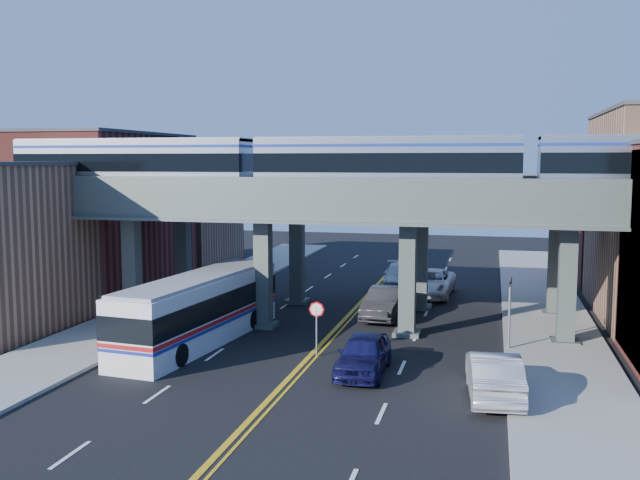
% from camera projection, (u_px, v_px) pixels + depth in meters
% --- Properties ---
extents(ground, '(120.00, 120.00, 0.00)m').
position_uv_depth(ground, '(293.00, 373.00, 31.12)').
color(ground, black).
rests_on(ground, ground).
extents(sidewalk_west, '(5.00, 70.00, 0.16)m').
position_uv_depth(sidewalk_west, '(157.00, 312.00, 43.48)').
color(sidewalk_west, gray).
rests_on(sidewalk_west, ground).
extents(sidewalk_east, '(5.00, 70.00, 0.16)m').
position_uv_depth(sidewalk_east, '(551.00, 333.00, 38.06)').
color(sidewalk_east, gray).
rests_on(sidewalk_east, ground).
extents(building_west_b, '(8.00, 14.00, 11.00)m').
position_uv_depth(building_west_b, '(103.00, 214.00, 50.31)').
color(building_west_b, maroon).
rests_on(building_west_b, ground).
extents(building_west_c, '(8.00, 10.00, 8.00)m').
position_uv_depth(building_west_c, '(182.00, 220.00, 63.03)').
color(building_west_c, '#996D4F').
rests_on(building_west_c, ground).
extents(building_east_c, '(8.00, 10.00, 9.00)m').
position_uv_depth(building_east_c, '(630.00, 223.00, 54.26)').
color(building_east_c, maroon).
rests_on(building_east_c, ground).
extents(mural_panel, '(0.10, 9.50, 9.50)m').
position_uv_depth(mural_panel, '(639.00, 265.00, 31.03)').
color(mural_panel, teal).
rests_on(mural_panel, ground).
extents(elevated_viaduct_near, '(52.00, 3.60, 7.40)m').
position_uv_depth(elevated_viaduct_near, '(334.00, 213.00, 38.12)').
color(elevated_viaduct_near, '#434E4A').
rests_on(elevated_viaduct_near, ground).
extents(elevated_viaduct_far, '(52.00, 3.60, 7.40)m').
position_uv_depth(elevated_viaduct_far, '(358.00, 205.00, 44.88)').
color(elevated_viaduct_far, '#434E4A').
rests_on(elevated_viaduct_far, ground).
extents(transit_train, '(42.74, 2.67, 3.11)m').
position_uv_depth(transit_train, '(386.00, 164.00, 37.17)').
color(transit_train, black).
rests_on(transit_train, elevated_viaduct_near).
extents(stop_sign, '(0.76, 0.09, 2.63)m').
position_uv_depth(stop_sign, '(317.00, 320.00, 33.75)').
color(stop_sign, slate).
rests_on(stop_sign, ground).
extents(traffic_signal, '(0.15, 0.18, 4.10)m').
position_uv_depth(traffic_signal, '(510.00, 305.00, 34.49)').
color(traffic_signal, slate).
rests_on(traffic_signal, ground).
extents(transit_bus, '(4.20, 13.05, 3.30)m').
position_uv_depth(transit_bus, '(199.00, 310.00, 36.22)').
color(transit_bus, silver).
rests_on(transit_bus, ground).
extents(car_lane_a, '(2.07, 5.08, 1.73)m').
position_uv_depth(car_lane_a, '(363.00, 354.00, 31.05)').
color(car_lane_a, '#11113E').
rests_on(car_lane_a, ground).
extents(car_lane_b, '(2.33, 5.62, 1.81)m').
position_uv_depth(car_lane_b, '(385.00, 303.00, 41.94)').
color(car_lane_b, '#28282A').
rests_on(car_lane_b, ground).
extents(car_lane_c, '(3.36, 6.60, 1.79)m').
position_uv_depth(car_lane_c, '(430.00, 283.00, 48.87)').
color(car_lane_c, white).
rests_on(car_lane_c, ground).
extents(car_lane_d, '(3.04, 6.04, 1.68)m').
position_uv_depth(car_lane_d, '(400.00, 276.00, 52.07)').
color(car_lane_d, silver).
rests_on(car_lane_d, ground).
extents(car_parked_curb, '(2.43, 5.69, 1.82)m').
position_uv_depth(car_parked_curb, '(494.00, 375.00, 27.91)').
color(car_parked_curb, '#A5A4A9').
rests_on(car_parked_curb, ground).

